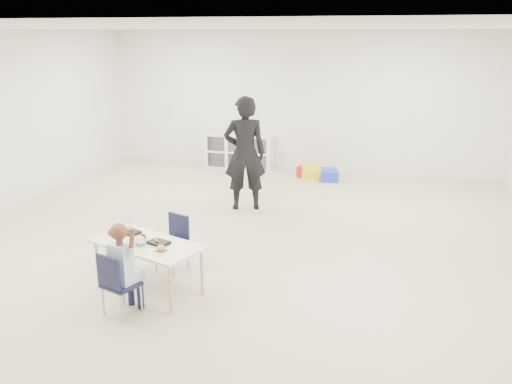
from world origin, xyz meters
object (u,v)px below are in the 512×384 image
(child, at_px, (120,265))
(cubby_shelf, at_px, (239,151))
(adult, at_px, (245,153))
(chair_near, at_px, (121,283))
(table, at_px, (149,266))

(child, relative_size, cubby_shelf, 0.76)
(adult, bearing_deg, child, 66.67)
(chair_near, bearing_deg, cubby_shelf, 115.19)
(chair_near, relative_size, adult, 0.37)
(chair_near, height_order, adult, adult)
(table, relative_size, cubby_shelf, 0.97)
(adult, bearing_deg, chair_near, 66.67)
(table, height_order, chair_near, chair_near)
(child, xyz_separation_m, adult, (0.20, 3.62, 0.38))
(table, bearing_deg, cubby_shelf, 116.08)
(cubby_shelf, bearing_deg, table, -82.56)
(table, relative_size, child, 1.28)
(table, xyz_separation_m, chair_near, (-0.03, -0.55, 0.05))
(chair_near, xyz_separation_m, cubby_shelf, (-0.71, 6.21, 0.01))
(table, bearing_deg, child, -74.09)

